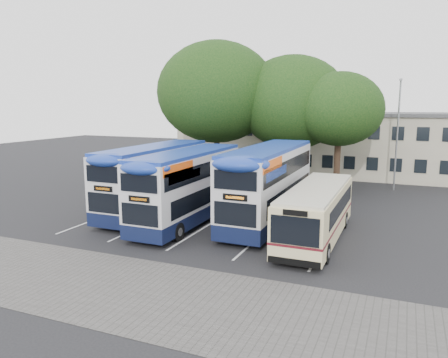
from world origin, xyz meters
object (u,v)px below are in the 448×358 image
object	(u,v)px
tree_mid	(293,102)
tree_right	(339,109)
tree_left	(217,92)
bus_dd_left	(155,176)
bus_dd_mid	(189,184)
bus_single	(317,210)
lamp_post	(398,129)
bus_dd_right	(269,181)

from	to	relation	value
tree_mid	tree_right	distance (m)	4.33
tree_left	bus_dd_left	distance (m)	12.24
bus_dd_left	bus_dd_mid	bearing A→B (deg)	-23.61
bus_dd_left	bus_single	distance (m)	11.10
bus_dd_mid	lamp_post	bearing A→B (deg)	54.27
bus_dd_left	bus_dd_right	size ratio (longest dim) A/B	0.96
lamp_post	bus_dd_left	size ratio (longest dim) A/B	0.86
tree_mid	bus_dd_left	xyz separation A→B (m)	(-5.97, -12.35, -4.75)
tree_mid	bus_dd_left	distance (m)	14.51
tree_right	bus_dd_left	xyz separation A→B (m)	(-10.03, -10.93, -4.23)
tree_left	bus_single	size ratio (longest dim) A/B	1.29
bus_dd_mid	bus_single	world-z (taller)	bus_dd_mid
tree_left	bus_dd_mid	size ratio (longest dim) A/B	1.19
bus_dd_left	bus_dd_right	xyz separation A→B (m)	(7.59, 0.47, 0.10)
bus_dd_right	bus_dd_left	bearing A→B (deg)	-176.42
lamp_post	tree_mid	distance (m)	8.73
bus_dd_mid	bus_dd_right	size ratio (longest dim) A/B	0.95
tree_left	bus_single	bearing A→B (deg)	-48.27
tree_mid	bus_dd_right	world-z (taller)	tree_mid
tree_left	bus_dd_right	distance (m)	14.21
tree_mid	bus_dd_left	size ratio (longest dim) A/B	1.05
tree_left	bus_dd_left	size ratio (longest dim) A/B	1.17
bus_dd_right	bus_single	world-z (taller)	bus_dd_right
lamp_post	tree_right	xyz separation A→B (m)	(-4.24, -3.10, 1.57)
lamp_post	bus_single	xyz separation A→B (m)	(-3.35, -15.83, -3.46)
lamp_post	bus_dd_mid	size ratio (longest dim) A/B	0.87
bus_dd_mid	bus_dd_right	bearing A→B (deg)	22.91
lamp_post	tree_left	distance (m)	15.27
tree_left	bus_dd_right	world-z (taller)	tree_left
lamp_post	bus_dd_right	world-z (taller)	lamp_post
tree_right	bus_dd_mid	size ratio (longest dim) A/B	0.92
bus_dd_mid	bus_dd_right	xyz separation A→B (m)	(4.41, 1.86, 0.14)
bus_dd_mid	tree_right	bearing A→B (deg)	60.91
tree_mid	bus_dd_right	size ratio (longest dim) A/B	1.01
tree_left	bus_dd_right	xyz separation A→B (m)	(7.96, -10.40, -5.51)
bus_dd_right	bus_single	xyz separation A→B (m)	(3.34, -2.27, -0.90)
tree_right	bus_dd_right	distance (m)	11.51
lamp_post	bus_dd_right	bearing A→B (deg)	-116.24
tree_left	tree_mid	xyz separation A→B (m)	(6.34, 1.48, -0.87)
tree_left	bus_single	xyz separation A→B (m)	(11.30, -12.66, -6.41)
tree_mid	bus_single	bearing A→B (deg)	-70.68
bus_dd_left	bus_dd_mid	distance (m)	3.47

